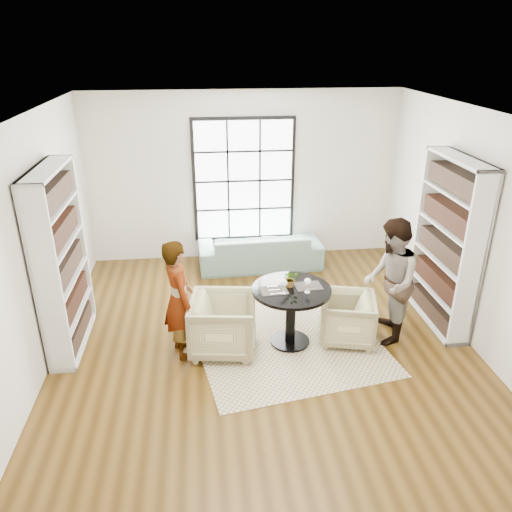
{
  "coord_description": "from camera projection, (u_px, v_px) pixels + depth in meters",
  "views": [
    {
      "loc": [
        -0.75,
        -5.67,
        3.82
      ],
      "look_at": [
        -0.07,
        0.4,
        1.11
      ],
      "focal_mm": 35.0,
      "sensor_mm": 36.0,
      "label": 1
    }
  ],
  "objects": [
    {
      "name": "ground",
      "position": [
        264.0,
        342.0,
        6.77
      ],
      "size": [
        6.0,
        6.0,
        0.0
      ],
      "primitive_type": "plane",
      "color": "#593D15"
    },
    {
      "name": "room_shell",
      "position": [
        260.0,
        242.0,
        6.76
      ],
      "size": [
        6.0,
        6.01,
        6.0
      ],
      "color": "silver",
      "rests_on": "ground"
    },
    {
      "name": "rug",
      "position": [
        286.0,
        340.0,
        6.81
      ],
      "size": [
        2.77,
        2.77,
        0.01
      ],
      "primitive_type": "cube",
      "rotation": [
        0.0,
        0.0,
        0.17
      ],
      "color": "#C7B495",
      "rests_on": "ground"
    },
    {
      "name": "pedestal_table",
      "position": [
        291.0,
        304.0,
        6.53
      ],
      "size": [
        1.03,
        1.03,
        0.82
      ],
      "rotation": [
        0.0,
        0.0,
        0.07
      ],
      "color": "black",
      "rests_on": "ground"
    },
    {
      "name": "sofa",
      "position": [
        260.0,
        250.0,
        8.89
      ],
      "size": [
        2.19,
        0.93,
        0.63
      ],
      "primitive_type": "imported",
      "rotation": [
        0.0,
        0.0,
        3.18
      ],
      "color": "gray",
      "rests_on": "ground"
    },
    {
      "name": "armchair_left",
      "position": [
        223.0,
        325.0,
        6.46
      ],
      "size": [
        0.94,
        0.92,
        0.76
      ],
      "primitive_type": "imported",
      "rotation": [
        0.0,
        0.0,
        1.43
      ],
      "color": "tan",
      "rests_on": "ground"
    },
    {
      "name": "armchair_right",
      "position": [
        346.0,
        319.0,
        6.7
      ],
      "size": [
        0.88,
        0.86,
        0.66
      ],
      "primitive_type": "imported",
      "rotation": [
        0.0,
        0.0,
        -1.81
      ],
      "color": "#BEBA88",
      "rests_on": "ground"
    },
    {
      "name": "person_left",
      "position": [
        179.0,
        299.0,
        6.24
      ],
      "size": [
        0.54,
        0.66,
        1.58
      ],
      "primitive_type": "imported",
      "rotation": [
        0.0,
        0.0,
        1.88
      ],
      "color": "gray",
      "rests_on": "ground"
    },
    {
      "name": "person_right",
      "position": [
        390.0,
        282.0,
        6.54
      ],
      "size": [
        0.84,
        0.97,
        1.71
      ],
      "primitive_type": "imported",
      "rotation": [
        0.0,
        0.0,
        -1.83
      ],
      "color": "gray",
      "rests_on": "ground"
    },
    {
      "name": "placemat_left",
      "position": [
        274.0,
        290.0,
        6.38
      ],
      "size": [
        0.36,
        0.28,
        0.01
      ],
      "primitive_type": "cube",
      "rotation": [
        0.0,
        0.0,
        0.07
      ],
      "color": "#292624",
      "rests_on": "pedestal_table"
    },
    {
      "name": "placemat_right",
      "position": [
        308.0,
        286.0,
        6.49
      ],
      "size": [
        0.36,
        0.28,
        0.01
      ],
      "primitive_type": "cube",
      "rotation": [
        0.0,
        0.0,
        0.07
      ],
      "color": "#292624",
      "rests_on": "pedestal_table"
    },
    {
      "name": "cutlery_left",
      "position": [
        274.0,
        290.0,
        6.37
      ],
      "size": [
        0.15,
        0.23,
        0.01
      ],
      "primitive_type": null,
      "rotation": [
        0.0,
        0.0,
        0.07
      ],
      "color": "#BCBCC1",
      "rests_on": "placemat_left"
    },
    {
      "name": "cutlery_right",
      "position": [
        308.0,
        286.0,
        6.49
      ],
      "size": [
        0.15,
        0.23,
        0.01
      ],
      "primitive_type": null,
      "rotation": [
        0.0,
        0.0,
        0.07
      ],
      "color": "#BCBCC1",
      "rests_on": "placemat_right"
    },
    {
      "name": "wine_glass_left",
      "position": [
        284.0,
        284.0,
        6.25
      ],
      "size": [
        0.09,
        0.09,
        0.19
      ],
      "color": "silver",
      "rests_on": "pedestal_table"
    },
    {
      "name": "wine_glass_right",
      "position": [
        308.0,
        282.0,
        6.28
      ],
      "size": [
        0.09,
        0.09,
        0.2
      ],
      "color": "silver",
      "rests_on": "pedestal_table"
    },
    {
      "name": "flower_centerpiece",
      "position": [
        290.0,
        279.0,
        6.45
      ],
      "size": [
        0.23,
        0.21,
        0.22
      ],
      "primitive_type": "imported",
      "rotation": [
        0.0,
        0.0,
        0.17
      ],
      "color": "gray",
      "rests_on": "pedestal_table"
    }
  ]
}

